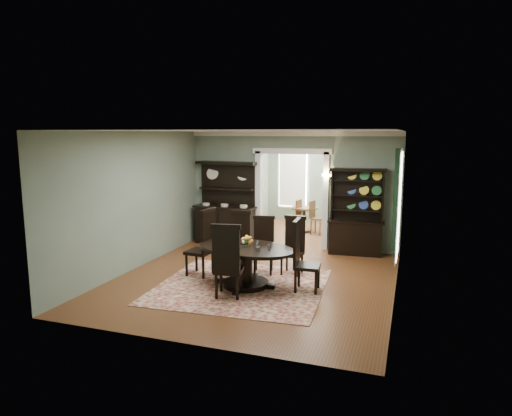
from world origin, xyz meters
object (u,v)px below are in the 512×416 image
(dining_table, at_px, (246,259))
(sideboard, at_px, (226,215))
(welsh_dresser, at_px, (356,223))
(parlor_table, at_px, (304,216))

(dining_table, xyz_separation_m, sideboard, (-1.74, 3.16, 0.22))
(sideboard, bearing_deg, welsh_dresser, 3.53)
(dining_table, height_order, sideboard, sideboard)
(welsh_dresser, height_order, parlor_table, welsh_dresser)
(dining_table, relative_size, sideboard, 1.00)
(dining_table, relative_size, parlor_table, 2.75)
(welsh_dresser, distance_m, parlor_table, 2.79)
(parlor_table, bearing_deg, dining_table, -89.17)
(sideboard, distance_m, welsh_dresser, 3.45)
(welsh_dresser, xyz_separation_m, parlor_table, (-1.79, 2.12, -0.28))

